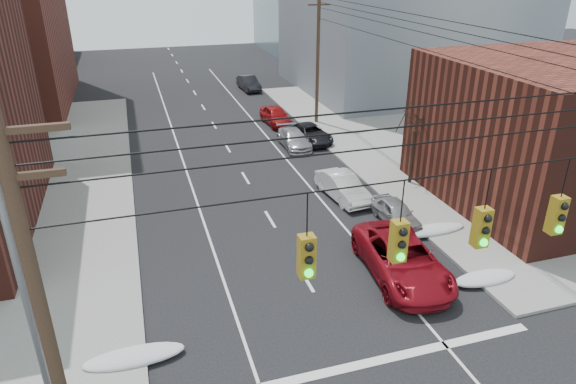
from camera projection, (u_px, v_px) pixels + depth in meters
sidewalk_ne at (553, 127)px, 42.89m from camera, size 40.00×40.00×0.15m
utility_pole_left at (52, 355)px, 10.13m from camera, size 2.20×0.28×11.00m
utility_pole_far at (318, 54)px, 41.63m from camera, size 2.20×0.28×11.00m
traffic_signals at (442, 232)px, 11.84m from camera, size 17.00×0.42×2.02m
street_light at (23, 289)px, 12.57m from camera, size 0.44×0.44×9.32m
bare_tree at (413, 149)px, 31.20m from camera, size 2.09×2.20×4.93m
snow_nw at (134, 357)px, 17.96m from camera, size 3.50×1.08×0.42m
snow_ne at (485, 278)px, 22.37m from camera, size 3.00×1.08×0.42m
snow_east_far at (430, 230)px, 26.28m from camera, size 4.00×1.08×0.42m
red_pickup at (402, 259)px, 22.55m from camera, size 3.49×6.55×1.75m
parked_car_a at (396, 212)px, 27.21m from camera, size 1.51×3.71×1.26m
parked_car_b at (343, 187)px, 30.01m from camera, size 2.02×4.60×1.47m
parked_car_c at (310, 133)px, 39.36m from camera, size 2.67×4.92×1.31m
parked_car_d at (294, 139)px, 38.22m from camera, size 1.87×4.44×1.28m
parked_car_e at (276, 116)px, 43.44m from camera, size 2.11×4.59×1.52m
parked_car_f at (249, 83)px, 54.76m from camera, size 1.85×4.59×1.48m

